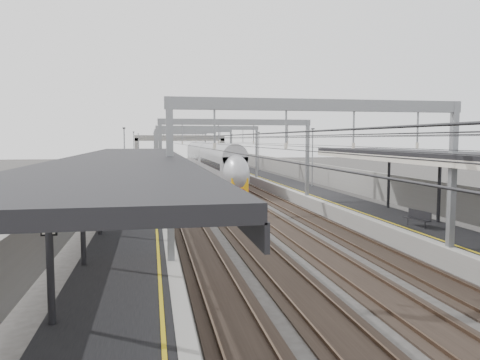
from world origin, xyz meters
name	(u,v)px	position (x,y,z in m)	size (l,w,h in m)	color
ground	(336,291)	(0.00, 0.00, 0.00)	(260.00, 260.00, 0.00)	#383533
platform_left	(144,181)	(-8.00, 45.00, 0.50)	(4.00, 120.00, 1.00)	black
platform_right	(264,179)	(8.00, 45.00, 0.50)	(4.00, 120.00, 1.00)	black
tracks	(205,183)	(0.00, 45.00, 0.05)	(11.40, 140.00, 0.20)	black
overhead_line	(200,138)	(0.00, 51.62, 6.14)	(13.00, 140.00, 6.60)	gray
canopy_left	(127,160)	(-8.02, 2.99, 5.09)	(4.40, 30.00, 4.24)	black
canopy_right	(473,157)	(8.03, 2.99, 5.09)	(4.40, 30.00, 4.24)	black
overbridge	(180,142)	(0.00, 100.00, 5.31)	(22.00, 2.20, 6.90)	gray
wall_left	(119,173)	(-11.20, 45.00, 1.60)	(0.30, 120.00, 3.20)	gray
wall_right	(286,171)	(11.20, 45.00, 1.60)	(0.30, 120.00, 3.20)	gray
train	(210,165)	(1.50, 51.60, 2.13)	(2.75, 50.19, 4.35)	maroon
bench	(418,217)	(7.68, 6.85, 1.56)	(0.75, 1.84, 0.93)	black
signal_green	(162,159)	(-5.20, 65.46, 2.42)	(0.32, 0.32, 3.48)	black
signal_red_near	(208,158)	(3.20, 68.60, 2.42)	(0.32, 0.32, 3.48)	black
signal_red_far	(214,156)	(5.40, 77.44, 2.42)	(0.32, 0.32, 3.48)	black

